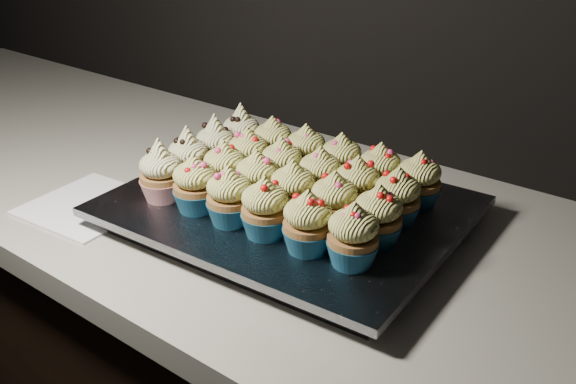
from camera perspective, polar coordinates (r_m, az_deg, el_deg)
The scene contains 28 objects.
worktop at distance 1.02m, azimuth -3.56°, elevation -1.44°, with size 2.44×0.64×0.04m, color beige.
napkin at distance 1.03m, azimuth -17.26°, elevation -1.15°, with size 0.17×0.17×0.00m, color white.
baking_tray at distance 0.93m, azimuth 0.00°, elevation -2.16°, with size 0.44×0.34×0.02m, color black.
foil_lining at distance 0.92m, azimuth 0.00°, elevation -1.23°, with size 0.48×0.38×0.01m, color silver.
cupcake_0 at distance 0.93m, azimuth -11.23°, elevation 1.63°, with size 0.06×0.06×0.10m.
cupcake_1 at distance 0.89m, azimuth -8.25°, elevation 0.60°, with size 0.06×0.06×0.08m.
cupcake_2 at distance 0.85m, azimuth -5.23°, elevation -0.46°, with size 0.06×0.06×0.08m.
cupcake_3 at distance 0.82m, azimuth -2.06°, elevation -1.52°, with size 0.06×0.06×0.08m.
cupcake_4 at distance 0.79m, azimuth 1.76°, elevation -2.81°, with size 0.06×0.06×0.08m.
cupcake_5 at distance 0.76m, azimuth 5.80°, elevation -3.95°, with size 0.06×0.06×0.08m.
cupcake_6 at distance 0.97m, azimuth -8.83°, elevation 2.88°, with size 0.06×0.06×0.10m.
cupcake_7 at distance 0.93m, azimuth -5.64°, elevation 1.96°, with size 0.06×0.06×0.08m.
cupcake_8 at distance 0.90m, azimuth -2.74°, elevation 1.07°, with size 0.06×0.06×0.08m.
cupcake_9 at distance 0.87m, azimuth 0.44°, elevation 0.11°, with size 0.06×0.06×0.08m.
cupcake_10 at distance 0.84m, azimuth 4.11°, elevation -0.95°, with size 0.06×0.06×0.08m.
cupcake_11 at distance 0.81m, azimuth 7.98°, elevation -2.23°, with size 0.06×0.06×0.08m.
cupcake_12 at distance 1.01m, azimuth -6.44°, elevation 4.04°, with size 0.06×0.06×0.10m.
cupcake_13 at distance 0.98m, azimuth -3.56°, elevation 3.24°, with size 0.06×0.06×0.08m.
cupcake_14 at distance 0.94m, azimuth -0.56°, elevation 2.30°, with size 0.06×0.06×0.08m.
cupcake_15 at distance 0.91m, azimuth 2.86°, elevation 1.41°, with size 0.06×0.06×0.08m.
cupcake_16 at distance 0.88m, azimuth 6.15°, elevation 0.50°, with size 0.06×0.06×0.08m.
cupcake_17 at distance 0.86m, azimuth 9.66°, elevation -0.57°, with size 0.06×0.06×0.08m.
cupcake_18 at distance 1.06m, azimuth -4.16°, elevation 5.13°, with size 0.06×0.06×0.10m.
cupcake_19 at distance 1.02m, azimuth -1.38°, elevation 4.33°, with size 0.06×0.06×0.08m.
cupcake_20 at distance 0.99m, azimuth 1.59°, elevation 3.59°, with size 0.06×0.06×0.08m.
cupcake_21 at distance 0.96m, azimuth 4.74°, elevation 2.73°, with size 0.06×0.06×0.08m.
cupcake_22 at distance 0.93m, azimuth 8.14°, elevation 1.77°, with size 0.06×0.06×0.08m.
cupcake_23 at distance 0.91m, azimuth 11.54°, elevation 0.94°, with size 0.06×0.06×0.08m.
Camera 1 is at (0.60, 1.02, 1.35)m, focal length 40.00 mm.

